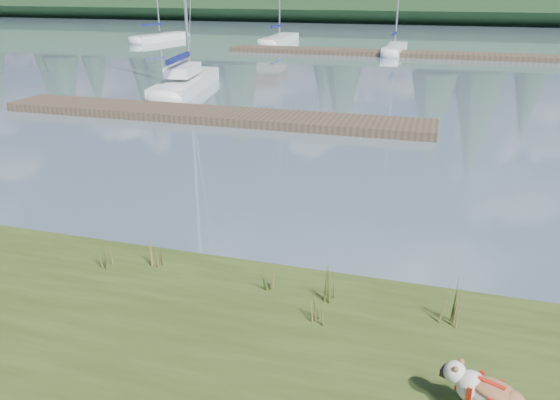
% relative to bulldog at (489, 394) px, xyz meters
% --- Properties ---
extents(ground, '(200.00, 200.00, 0.00)m').
position_rel_bulldog_xyz_m(ground, '(-4.74, 34.15, -0.69)').
color(ground, '#7A92A2').
rests_on(ground, ground).
extents(ridge, '(200.00, 20.00, 5.00)m').
position_rel_bulldog_xyz_m(ridge, '(-4.74, 77.15, 1.81)').
color(ridge, '#1A3319').
rests_on(ridge, ground).
extents(bulldog, '(0.92, 0.62, 0.54)m').
position_rel_bulldog_xyz_m(bulldog, '(0.00, 0.00, 0.00)').
color(bulldog, silver).
rests_on(bulldog, bank).
extents(sailboat_main, '(2.80, 7.85, 11.21)m').
position_rel_bulldog_xyz_m(sailboat_main, '(-12.21, 18.87, -0.26)').
color(sailboat_main, white).
rests_on(sailboat_main, ground).
extents(dock_near, '(16.00, 2.00, 0.30)m').
position_rel_bulldog_xyz_m(dock_near, '(-8.74, 13.15, -0.54)').
color(dock_near, '#4C3D2C').
rests_on(dock_near, ground).
extents(dock_far, '(26.00, 2.20, 0.30)m').
position_rel_bulldog_xyz_m(dock_far, '(-2.74, 34.15, -0.54)').
color(dock_far, '#4C3D2C').
rests_on(dock_far, ground).
extents(sailboat_bg_0, '(2.75, 7.20, 10.35)m').
position_rel_bulldog_xyz_m(sailboat_bg_0, '(-24.28, 39.53, -0.36)').
color(sailboat_bg_0, white).
rests_on(sailboat_bg_0, ground).
extents(sailboat_bg_1, '(1.69, 7.95, 11.84)m').
position_rel_bulldog_xyz_m(sailboat_bg_1, '(-14.07, 40.84, -0.36)').
color(sailboat_bg_1, white).
rests_on(sailboat_bg_1, ground).
extents(sailboat_bg_2, '(1.35, 6.04, 9.25)m').
position_rel_bulldog_xyz_m(sailboat_bg_2, '(-4.20, 35.94, -0.35)').
color(sailboat_bg_2, white).
rests_on(sailboat_bg_2, ground).
extents(weed_0, '(0.17, 0.14, 0.54)m').
position_rel_bulldog_xyz_m(weed_0, '(-4.89, 2.03, -0.11)').
color(weed_0, '#475B23').
rests_on(weed_0, bank).
extents(weed_1, '(0.17, 0.14, 0.45)m').
position_rel_bulldog_xyz_m(weed_1, '(-2.91, 1.87, -0.15)').
color(weed_1, '#475B23').
rests_on(weed_1, bank).
extents(weed_2, '(0.17, 0.14, 0.69)m').
position_rel_bulldog_xyz_m(weed_2, '(-2.02, 1.81, -0.05)').
color(weed_2, '#475B23').
rests_on(weed_2, bank).
extents(weed_3, '(0.17, 0.14, 0.53)m').
position_rel_bulldog_xyz_m(weed_3, '(-5.65, 1.78, -0.12)').
color(weed_3, '#475B23').
rests_on(weed_3, bank).
extents(weed_4, '(0.17, 0.14, 0.44)m').
position_rel_bulldog_xyz_m(weed_4, '(-2.05, 1.28, -0.15)').
color(weed_4, '#475B23').
rests_on(weed_4, bank).
extents(weed_5, '(0.17, 0.14, 0.69)m').
position_rel_bulldog_xyz_m(weed_5, '(-0.37, 1.72, -0.05)').
color(weed_5, '#475B23').
rests_on(weed_5, bank).
extents(mud_lip, '(60.00, 0.50, 0.14)m').
position_rel_bulldog_xyz_m(mud_lip, '(-4.74, 2.55, -0.62)').
color(mud_lip, '#33281C').
rests_on(mud_lip, ground).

